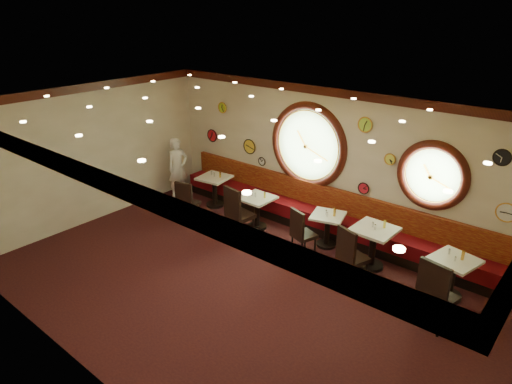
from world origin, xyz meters
name	(u,v)px	position (x,y,z in m)	size (l,w,h in m)	color
floor	(241,283)	(0.00, 0.00, 0.00)	(9.00, 6.00, 0.00)	black
ceiling	(239,113)	(0.00, 0.00, 3.20)	(9.00, 6.00, 0.02)	#AF9331
wall_back	(331,161)	(0.00, 3.00, 1.60)	(9.00, 0.02, 3.20)	beige
wall_front	(81,281)	(0.00, -3.00, 1.60)	(9.00, 0.02, 3.20)	beige
wall_left	(94,153)	(-4.50, 0.00, 1.60)	(0.02, 6.00, 3.20)	beige
molding_back	(334,92)	(0.00, 2.95, 3.11)	(9.00, 0.10, 0.18)	#39100A
molding_front	(65,166)	(0.00, -2.95, 3.11)	(9.00, 0.10, 0.18)	#39100A
molding_left	(85,87)	(-4.45, 0.00, 3.11)	(0.10, 6.00, 0.18)	#39100A
banquette_base	(320,227)	(0.00, 2.72, 0.10)	(8.00, 0.55, 0.20)	black
banquette_seat	(321,217)	(0.00, 2.72, 0.35)	(8.00, 0.55, 0.30)	#55070E
banquette_back	(327,198)	(0.00, 2.94, 0.75)	(8.00, 0.10, 0.55)	#65070C
porthole_left_glass	(308,145)	(-0.60, 3.00, 1.85)	(1.66, 1.66, 0.02)	#9DCF7C
porthole_left_frame	(308,146)	(-0.60, 2.98, 1.85)	(1.98, 1.98, 0.18)	#39100A
porthole_left_ring	(307,146)	(-0.60, 2.95, 1.85)	(1.61, 1.61, 0.03)	gold
porthole_right_glass	(433,175)	(2.20, 3.00, 1.80)	(1.10, 1.10, 0.02)	#9DCF7C
porthole_right_frame	(432,176)	(2.20, 2.98, 1.80)	(1.38, 1.38, 0.18)	#39100A
porthole_right_ring	(432,176)	(2.20, 2.95, 1.80)	(1.09, 1.09, 0.03)	gold
wall_clock_0	(212,136)	(-3.60, 2.96, 1.55)	(0.32, 0.32, 0.03)	red
wall_clock_1	(222,108)	(-3.20, 2.96, 2.35)	(0.26, 0.26, 0.03)	#9DC226
wall_clock_2	(502,157)	(3.30, 2.96, 2.40)	(0.28, 0.28, 0.03)	black
wall_clock_3	(364,188)	(0.85, 2.96, 1.20)	(0.24, 0.24, 0.03)	red
wall_clock_4	(390,159)	(1.35, 2.96, 1.95)	(0.22, 0.22, 0.03)	#D8D848
wall_clock_5	(507,212)	(3.55, 2.96, 1.45)	(0.34, 0.34, 0.03)	white
wall_clock_6	(365,125)	(0.75, 2.96, 2.55)	(0.30, 0.30, 0.03)	#A8DA44
wall_clock_7	(250,147)	(-2.30, 2.96, 1.50)	(0.36, 0.36, 0.03)	yellow
wall_clock_8	(262,161)	(-1.90, 2.96, 1.20)	(0.20, 0.20, 0.03)	silver
table_a	(215,187)	(-2.83, 2.21, 0.50)	(0.81, 0.81, 0.79)	black
table_b	(257,209)	(-1.21, 1.93, 0.49)	(0.71, 0.71, 0.77)	black
table_c	(327,226)	(0.45, 2.24, 0.46)	(0.82, 0.82, 0.73)	black
table_d	(373,243)	(1.58, 2.07, 0.53)	(0.79, 0.79, 0.84)	black
table_e	(452,273)	(3.09, 2.04, 0.49)	(0.85, 0.85, 0.77)	black
chair_a	(186,199)	(-2.65, 1.09, 0.59)	(0.54, 0.54, 0.64)	black
chair_b	(236,210)	(-1.24, 1.27, 0.69)	(0.57, 0.57, 0.75)	black
chair_c	(301,229)	(0.24, 1.56, 0.58)	(0.54, 0.54, 0.63)	black
chair_d	(350,252)	(1.48, 1.32, 0.63)	(0.59, 0.59, 0.69)	black
chair_e	(435,290)	(3.13, 1.00, 0.70)	(0.61, 0.61, 0.76)	black
condiment_a_salt	(211,173)	(-2.97, 2.26, 0.84)	(0.04, 0.04, 0.10)	silver
condiment_b_salt	(252,193)	(-1.35, 1.93, 0.83)	(0.04, 0.04, 0.11)	silver
condiment_c_salt	(326,212)	(0.40, 2.23, 0.77)	(0.03, 0.03, 0.09)	silver
condiment_d_salt	(373,225)	(1.52, 2.09, 0.90)	(0.04, 0.04, 0.10)	silver
condiment_a_pepper	(214,175)	(-2.83, 2.21, 0.84)	(0.04, 0.04, 0.10)	silver
condiment_b_pepper	(255,195)	(-1.24, 1.90, 0.82)	(0.04, 0.04, 0.10)	silver
condiment_c_pepper	(327,215)	(0.48, 2.15, 0.77)	(0.03, 0.03, 0.09)	silver
condiment_d_pepper	(375,227)	(1.60, 2.03, 0.90)	(0.04, 0.04, 0.10)	silver
condiment_a_bottle	(220,175)	(-2.68, 2.27, 0.87)	(0.05, 0.05, 0.15)	gold
condiment_b_bottle	(265,195)	(-1.05, 2.00, 0.84)	(0.04, 0.04, 0.14)	yellow
condiment_c_bottle	(334,212)	(0.58, 2.27, 0.82)	(0.06, 0.06, 0.18)	gold
condiment_d_bottle	(385,224)	(1.70, 2.20, 0.92)	(0.05, 0.05, 0.16)	yellow
condiment_e_salt	(449,251)	(2.95, 2.13, 0.82)	(0.04, 0.04, 0.10)	silver
condiment_e_pepper	(455,259)	(3.11, 1.96, 0.81)	(0.03, 0.03, 0.09)	silver
condiment_e_bottle	(463,255)	(3.19, 2.08, 0.86)	(0.05, 0.05, 0.17)	gold
waiter	(178,168)	(-4.00, 2.05, 0.80)	(0.59, 0.38, 1.60)	white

